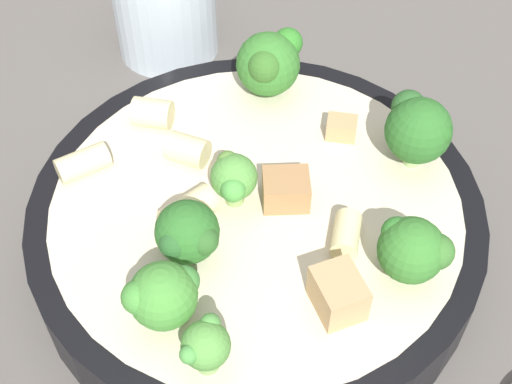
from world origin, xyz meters
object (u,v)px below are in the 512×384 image
object	(u,v)px
broccoli_floret_3	(414,249)
rigatoni_4	(152,113)
rigatoni_2	(83,163)
chicken_chunk_1	(341,128)
broccoli_floret_2	(269,62)
rigatoni_1	(346,234)
chicken_chunk_0	(338,294)
rigatoni_0	(187,150)
broccoli_floret_4	(233,178)
chicken_chunk_2	(286,190)
rigatoni_3	(188,210)
broccoli_floret_5	(205,346)
broccoli_floret_0	(162,295)
broccoli_floret_1	(187,234)
pasta_bowl	(256,222)
broccoli_floret_6	(418,128)

from	to	relation	value
broccoli_floret_3	rigatoni_4	xyz separation A→B (m)	(0.17, 0.05, -0.01)
rigatoni_2	chicken_chunk_1	xyz separation A→B (m)	(-0.06, -0.14, -0.00)
broccoli_floret_2	rigatoni_2	bearing A→B (deg)	87.62
rigatoni_1	rigatoni_4	xyz separation A→B (m)	(0.13, 0.04, 0.00)
rigatoni_2	chicken_chunk_1	bearing A→B (deg)	-114.14
chicken_chunk_0	chicken_chunk_1	bearing A→B (deg)	-40.80
rigatoni_1	chicken_chunk_1	size ratio (longest dim) A/B	1.39
rigatoni_0	broccoli_floret_4	bearing A→B (deg)	-174.35
chicken_chunk_2	rigatoni_4	bearing A→B (deg)	16.91
broccoli_floret_4	rigatoni_3	world-z (taller)	broccoli_floret_4
chicken_chunk_0	chicken_chunk_2	distance (m)	0.07
broccoli_floret_4	broccoli_floret_2	bearing A→B (deg)	-47.91
rigatoni_3	chicken_chunk_2	size ratio (longest dim) A/B	1.16
broccoli_floret_4	chicken_chunk_0	xyz separation A→B (m)	(-0.08, -0.00, -0.01)
chicken_chunk_0	broccoli_floret_4	bearing A→B (deg)	2.28
broccoli_floret_3	rigatoni_3	xyz separation A→B (m)	(0.09, 0.07, -0.01)
chicken_chunk_2	rigatoni_2	bearing A→B (deg)	44.05
broccoli_floret_2	rigatoni_3	distance (m)	0.11
rigatoni_4	rigatoni_1	bearing A→B (deg)	-164.83
broccoli_floret_4	broccoli_floret_3	bearing A→B (deg)	-153.60
broccoli_floret_2	broccoli_floret_4	distance (m)	0.09
broccoli_floret_4	broccoli_floret_5	world-z (taller)	broccoli_floret_4
rigatoni_0	broccoli_floret_0	bearing A→B (deg)	142.52
broccoli_floret_1	chicken_chunk_2	distance (m)	0.06
broccoli_floret_2	rigatoni_4	xyz separation A→B (m)	(0.02, 0.07, -0.01)
pasta_bowl	broccoli_floret_1	size ratio (longest dim) A/B	7.00
broccoli_floret_5	chicken_chunk_2	bearing A→B (deg)	-56.72
broccoli_floret_2	broccoli_floret_3	size ratio (longest dim) A/B	1.22
broccoli_floret_6	rigatoni_4	size ratio (longest dim) A/B	1.90
broccoli_floret_5	chicken_chunk_0	world-z (taller)	broccoli_floret_5
broccoli_floret_6	rigatoni_4	xyz separation A→B (m)	(0.11, 0.10, -0.02)
broccoli_floret_5	chicken_chunk_2	size ratio (longest dim) A/B	1.18
broccoli_floret_5	pasta_bowl	bearing A→B (deg)	-48.46
broccoli_floret_4	rigatoni_4	world-z (taller)	broccoli_floret_4
broccoli_floret_5	rigatoni_0	size ratio (longest dim) A/B	1.29
broccoli_floret_4	broccoli_floret_5	size ratio (longest dim) A/B	1.08
broccoli_floret_3	broccoli_floret_6	xyz separation A→B (m)	(0.06, -0.05, 0.00)
broccoli_floret_5	chicken_chunk_2	distance (m)	0.11
broccoli_floret_5	chicken_chunk_1	bearing A→B (deg)	-61.36
broccoli_floret_0	rigatoni_2	distance (m)	0.11
rigatoni_2	chicken_chunk_0	distance (m)	0.16
broccoli_floret_2	rigatoni_3	world-z (taller)	broccoli_floret_2
broccoli_floret_2	rigatoni_4	bearing A→B (deg)	77.31
rigatoni_4	rigatoni_2	bearing A→B (deg)	102.47
broccoli_floret_1	broccoli_floret_5	xyz separation A→B (m)	(-0.06, 0.03, -0.00)
broccoli_floret_2	broccoli_floret_5	xyz separation A→B (m)	(-0.13, 0.13, -0.01)
broccoli_floret_5	rigatoni_3	world-z (taller)	broccoli_floret_5
pasta_bowl	rigatoni_2	xyz separation A→B (m)	(0.08, 0.06, 0.02)
broccoli_floret_1	broccoli_floret_4	world-z (taller)	broccoli_floret_1
broccoli_floret_0	broccoli_floret_6	distance (m)	0.17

